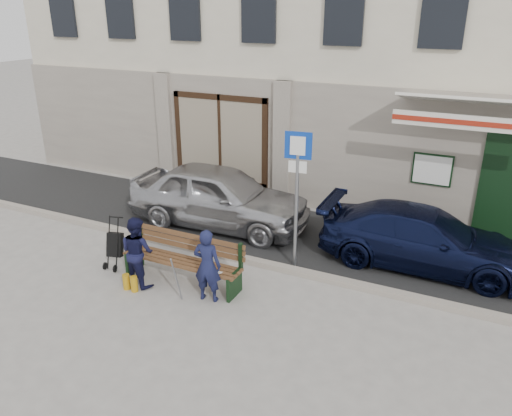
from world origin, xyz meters
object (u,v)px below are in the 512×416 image
Objects in this scene: car_silver at (219,196)px; woman at (137,251)px; man at (207,265)px; bench at (180,260)px; stroller at (115,246)px; parking_sign at (297,179)px; car_navy at (423,238)px.

woman is at bearing 177.96° from car_silver.
man is at bearing -163.82° from woman.
bench is 1.51m from stroller.
parking_sign is 2.03× the size of man.
bench is (0.67, -2.66, -0.28)m from car_silver.
car_silver is 2.86m from stroller.
car_silver is 1.56× the size of parking_sign.
car_navy is 5.58m from woman.
car_navy reaches higher than stroller.
man reaches higher than stroller.
stroller is (-0.84, -2.72, -0.27)m from car_silver.
car_silver is 4.16× the size of stroller.
car_navy is 4.81m from bench.
bench is 0.88m from man.
woman reaches higher than bench.
man is (1.46, -2.97, -0.05)m from car_silver.
man is 1.01× the size of woman.
car_navy is (4.67, 0.02, -0.14)m from car_silver.
parking_sign reaches higher than car_silver.
car_silver reaches higher than car_navy.
stroller is at bearing 160.61° from car_silver.
stroller is (-5.50, -2.74, -0.13)m from car_navy.
parking_sign reaches higher than woman.
parking_sign is 2.67× the size of stroller.
woman is 1.31× the size of stroller.
man is (-3.20, -2.99, 0.09)m from car_navy.
car_silver is 4.67m from car_navy.
parking_sign is at bearing -118.08° from car_silver.
stroller is at bearing -177.61° from bench.
car_silver is 2.89m from parking_sign.
car_silver is 2.75m from bench.
car_navy is 1.70× the size of bench.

